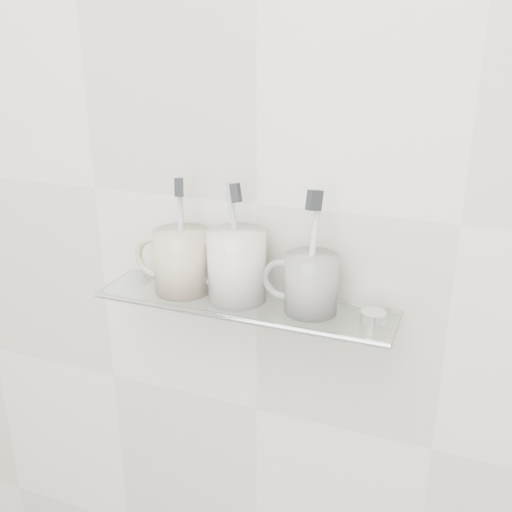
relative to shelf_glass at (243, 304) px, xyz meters
The scene contains 18 objects.
wall_back 0.17m from the shelf_glass, 90.00° to the left, with size 2.50×2.50×0.00m, color silver.
shelf_glass is the anchor object (origin of this frame).
shelf_rail 0.06m from the shelf_glass, 90.00° to the right, with size 0.01×0.01×0.50m, color silver.
bracket_left 0.22m from the shelf_glass, 167.38° to the left, with size 0.02×0.02×0.03m, color silver.
bracket_right 0.22m from the shelf_glass, 12.62° to the left, with size 0.02×0.02×0.03m, color silver.
mug_left 0.13m from the shelf_glass, behind, with size 0.10×0.10×0.11m, color beige.
mug_left_handle 0.18m from the shelf_glass, behind, with size 0.08×0.08×0.01m, color beige.
toothbrush_left 0.15m from the shelf_glass, behind, with size 0.01×0.01×0.19m, color #ACAFC4.
bristles_left 0.22m from the shelf_glass, behind, with size 0.01×0.02×0.03m, color #25282B.
mug_center 0.06m from the shelf_glass, 158.49° to the left, with size 0.10×0.10×0.12m, color silver.
mug_center_handle 0.09m from the shelf_glass, behind, with size 0.08×0.08×0.01m, color silver.
toothbrush_center 0.11m from the shelf_glass, 158.49° to the left, with size 0.01×0.01×0.19m, color #9999AB.
bristles_center 0.19m from the shelf_glass, 158.49° to the left, with size 0.01×0.02×0.03m, color #25282B.
mug_right 0.12m from the shelf_glass, ahead, with size 0.08×0.08×0.09m, color white.
mug_right_handle 0.08m from the shelf_glass, ahead, with size 0.07×0.07×0.01m, color white.
toothbrush_right 0.15m from the shelf_glass, ahead, with size 0.01×0.01×0.19m, color silver.
bristles_right 0.22m from the shelf_glass, ahead, with size 0.01×0.02×0.03m, color #25282B.
chrome_cap 0.21m from the shelf_glass, ahead, with size 0.04×0.04×0.02m, color silver.
Camera 1 is at (0.33, 0.25, 1.50)m, focal length 40.00 mm.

